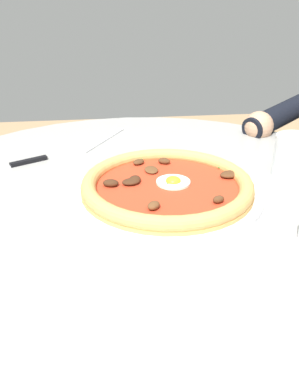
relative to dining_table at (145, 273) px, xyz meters
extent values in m
cylinder|color=#999993|center=(0.00, 0.00, 0.14)|extent=(0.95, 0.95, 0.04)
cylinder|color=gray|center=(0.00, 0.00, -0.22)|extent=(0.11, 0.11, 0.70)
cylinder|color=white|center=(0.00, 0.04, 0.16)|extent=(0.32, 0.32, 0.01)
cylinder|color=tan|center=(0.00, 0.04, 0.17)|extent=(0.29, 0.29, 0.01)
torus|color=tan|center=(0.00, 0.04, 0.18)|extent=(0.29, 0.29, 0.03)
cylinder|color=red|center=(0.00, 0.04, 0.18)|extent=(0.28, 0.28, 0.00)
cylinder|color=white|center=(-0.01, 0.05, 0.18)|extent=(0.06, 0.06, 0.00)
ellipsoid|color=yellow|center=(-0.01, 0.05, 0.18)|extent=(0.03, 0.03, 0.02)
ellipsoid|color=#4C2D19|center=(0.07, 0.11, 0.19)|extent=(0.02, 0.02, 0.01)
ellipsoid|color=#3D2314|center=(-0.02, -0.01, 0.19)|extent=(0.03, 0.03, 0.01)
ellipsoid|color=#4C2D19|center=(-0.02, 0.15, 0.19)|extent=(0.03, 0.04, 0.01)
ellipsoid|color=#4C2D19|center=(-0.10, 0.05, 0.19)|extent=(0.03, 0.03, 0.01)
ellipsoid|color=#4C2D19|center=(-0.10, 0.00, 0.18)|extent=(0.03, 0.03, 0.01)
ellipsoid|color=#3D2314|center=(-0.01, -0.02, 0.18)|extent=(0.03, 0.04, 0.01)
ellipsoid|color=brown|center=(-0.06, 0.02, 0.18)|extent=(0.04, 0.03, 0.01)
ellipsoid|color=#3D2314|center=(-0.01, -0.06, 0.19)|extent=(0.02, 0.03, 0.01)
ellipsoid|color=brown|center=(0.08, 0.01, 0.19)|extent=(0.03, 0.03, 0.01)
ellipsoid|color=#2D6B28|center=(-0.11, 0.01, 0.18)|extent=(0.01, 0.01, 0.00)
ellipsoid|color=#2D6B28|center=(-0.06, 0.15, 0.18)|extent=(0.01, 0.01, 0.00)
ellipsoid|color=#2D6B28|center=(0.00, 0.04, 0.18)|extent=(0.01, 0.01, 0.00)
cylinder|color=silver|center=(-0.06, 0.29, 0.20)|extent=(0.08, 0.08, 0.08)
cylinder|color=silver|center=(-0.06, 0.29, 0.18)|extent=(0.07, 0.07, 0.04)
cube|color=black|center=(-0.18, -0.22, 0.16)|extent=(0.05, 0.07, 0.01)
cube|color=#BCBCC1|center=(-0.30, -0.06, 0.16)|extent=(0.16, 0.10, 0.00)
cylinder|color=black|center=(-0.36, 0.39, 0.19)|extent=(0.19, 0.25, 0.09)
sphere|color=tan|center=(-0.30, 0.31, 0.18)|extent=(0.07, 0.07, 0.07)
cylinder|color=#4C4742|center=(-0.44, 0.42, -0.37)|extent=(0.02, 0.02, 0.44)
camera|label=1|loc=(0.64, -0.07, 0.49)|focal=39.41mm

